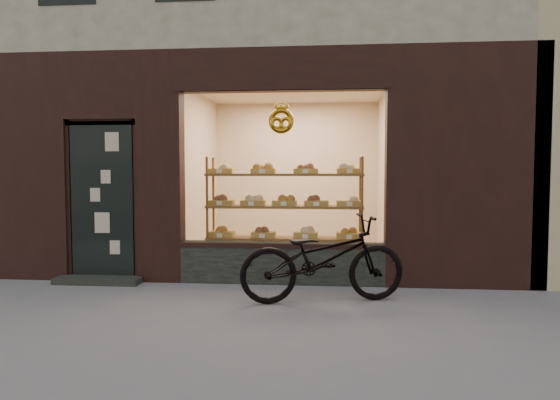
# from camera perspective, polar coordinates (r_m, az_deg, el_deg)

# --- Properties ---
(ground) EXTENTS (90.00, 90.00, 0.00)m
(ground) POSITION_cam_1_polar(r_m,az_deg,el_deg) (4.81, -7.65, -14.90)
(ground) COLOR slate
(display_shelf) EXTENTS (2.20, 0.45, 1.70)m
(display_shelf) POSITION_cam_1_polar(r_m,az_deg,el_deg) (7.06, 0.53, -1.84)
(display_shelf) COLOR brown
(display_shelf) RESTS_ON ground
(bicycle) EXTENTS (2.01, 1.10, 1.00)m
(bicycle) POSITION_cam_1_polar(r_m,az_deg,el_deg) (5.77, 4.90, -6.69)
(bicycle) COLOR black
(bicycle) RESTS_ON ground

